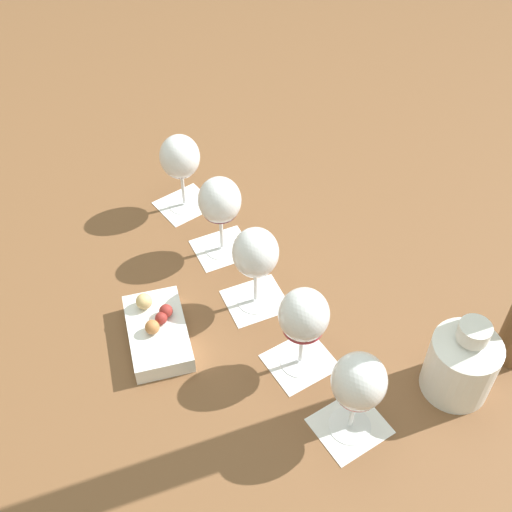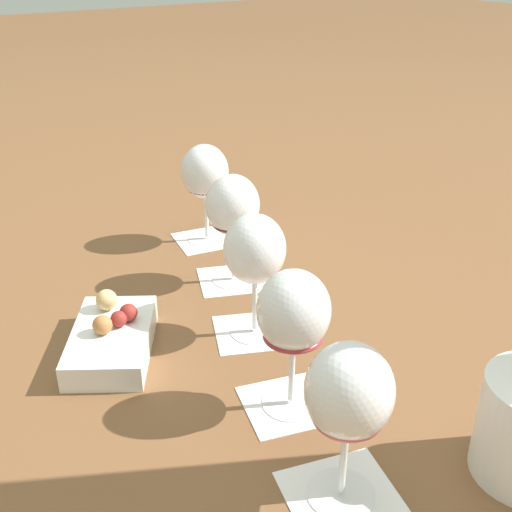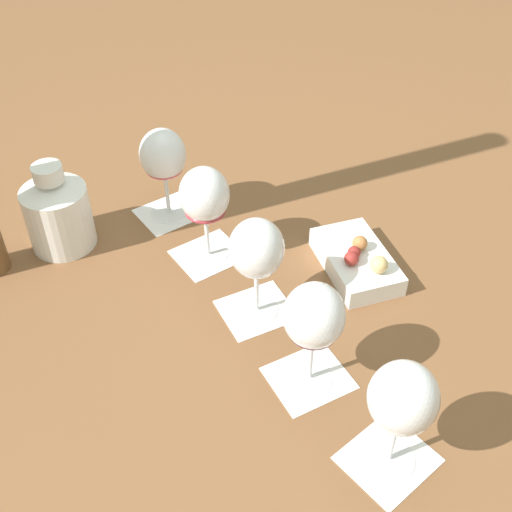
# 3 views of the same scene
# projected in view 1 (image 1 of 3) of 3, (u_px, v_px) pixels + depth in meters

# --- Properties ---
(ground_plane) EXTENTS (8.00, 8.00, 0.00)m
(ground_plane) POSITION_uv_depth(u_px,v_px,m) (256.00, 301.00, 1.19)
(ground_plane) COLOR brown
(tasting_card_0) EXTENTS (0.12, 0.13, 0.00)m
(tasting_card_0) POSITION_uv_depth(u_px,v_px,m) (350.00, 426.00, 1.01)
(tasting_card_0) COLOR white
(tasting_card_0) RESTS_ON ground_plane
(tasting_card_1) EXTENTS (0.12, 0.13, 0.00)m
(tasting_card_1) POSITION_uv_depth(u_px,v_px,m) (300.00, 361.00, 1.10)
(tasting_card_1) COLOR white
(tasting_card_1) RESTS_ON ground_plane
(tasting_card_2) EXTENTS (0.13, 0.14, 0.00)m
(tasting_card_2) POSITION_uv_depth(u_px,v_px,m) (255.00, 298.00, 1.20)
(tasting_card_2) COLOR white
(tasting_card_2) RESTS_ON ground_plane
(tasting_card_3) EXTENTS (0.13, 0.14, 0.00)m
(tasting_card_3) POSITION_uv_depth(u_px,v_px,m) (222.00, 248.00, 1.29)
(tasting_card_3) COLOR white
(tasting_card_3) RESTS_ON ground_plane
(tasting_card_4) EXTENTS (0.11, 0.12, 0.00)m
(tasting_card_4) POSITION_uv_depth(u_px,v_px,m) (185.00, 204.00, 1.38)
(tasting_card_4) COLOR white
(tasting_card_4) RESTS_ON ground_plane
(wine_glass_0) EXTENTS (0.08, 0.08, 0.17)m
(wine_glass_0) POSITION_uv_depth(u_px,v_px,m) (358.00, 385.00, 0.93)
(wine_glass_0) COLOR white
(wine_glass_0) RESTS_ON tasting_card_0
(wine_glass_1) EXTENTS (0.08, 0.08, 0.17)m
(wine_glass_1) POSITION_uv_depth(u_px,v_px,m) (304.00, 318.00, 1.01)
(wine_glass_1) COLOR white
(wine_glass_1) RESTS_ON tasting_card_1
(wine_glass_2) EXTENTS (0.08, 0.08, 0.17)m
(wine_glass_2) POSITION_uv_depth(u_px,v_px,m) (255.00, 254.00, 1.11)
(wine_glass_2) COLOR white
(wine_glass_2) RESTS_ON tasting_card_2
(wine_glass_3) EXTENTS (0.08, 0.08, 0.17)m
(wine_glass_3) POSITION_uv_depth(u_px,v_px,m) (220.00, 204.00, 1.20)
(wine_glass_3) COLOR white
(wine_glass_3) RESTS_ON tasting_card_3
(wine_glass_4) EXTENTS (0.08, 0.08, 0.17)m
(wine_glass_4) POSITION_uv_depth(u_px,v_px,m) (180.00, 160.00, 1.29)
(wine_glass_4) COLOR white
(wine_glass_4) RESTS_ON tasting_card_4
(ceramic_vase) EXTENTS (0.11, 0.11, 0.16)m
(ceramic_vase) POSITION_uv_depth(u_px,v_px,m) (462.00, 361.00, 1.02)
(ceramic_vase) COLOR white
(ceramic_vase) RESTS_ON ground_plane
(snack_dish) EXTENTS (0.20, 0.17, 0.06)m
(snack_dish) POSITION_uv_depth(u_px,v_px,m) (157.00, 331.00, 1.12)
(snack_dish) COLOR white
(snack_dish) RESTS_ON ground_plane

